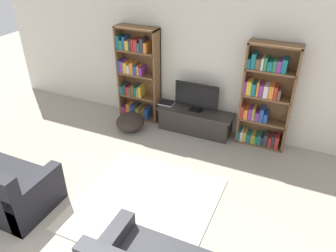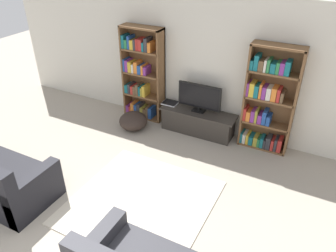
# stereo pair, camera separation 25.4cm
# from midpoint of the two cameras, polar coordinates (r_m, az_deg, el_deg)

# --- Properties ---
(wall_back) EXTENTS (8.80, 0.06, 2.60)m
(wall_back) POSITION_cam_midpoint_polar(r_m,az_deg,el_deg) (6.31, 3.79, 10.71)
(wall_back) COLOR silver
(wall_back) RESTS_ON ground_plane
(bookshelf_left) EXTENTS (0.86, 0.30, 1.92)m
(bookshelf_left) POSITION_cam_midpoint_polar(r_m,az_deg,el_deg) (6.78, -6.42, 8.69)
(bookshelf_left) COLOR brown
(bookshelf_left) RESTS_ON ground_plane
(bookshelf_right) EXTENTS (0.86, 0.30, 1.92)m
(bookshelf_right) POSITION_cam_midpoint_polar(r_m,az_deg,el_deg) (5.99, 15.34, 4.56)
(bookshelf_right) COLOR brown
(bookshelf_right) RESTS_ON ground_plane
(tv_stand) EXTENTS (1.49, 0.45, 0.46)m
(tv_stand) POSITION_cam_midpoint_polar(r_m,az_deg,el_deg) (6.48, 3.60, 0.86)
(tv_stand) COLOR #332D28
(tv_stand) RESTS_ON ground_plane
(television) EXTENTS (0.85, 0.16, 0.56)m
(television) POSITION_cam_midpoint_polar(r_m,az_deg,el_deg) (6.25, 3.81, 5.13)
(television) COLOR black
(television) RESTS_ON tv_stand
(laptop) EXTENTS (0.30, 0.26, 0.03)m
(laptop) POSITION_cam_midpoint_polar(r_m,az_deg,el_deg) (6.63, -1.33, 4.05)
(laptop) COLOR silver
(laptop) RESTS_ON tv_stand
(area_rug) EXTENTS (1.97, 1.99, 0.02)m
(area_rug) POSITION_cam_midpoint_polar(r_m,az_deg,el_deg) (4.99, -5.52, -13.20)
(area_rug) COLOR beige
(area_rug) RESTS_ON ground_plane
(beanbag_ottoman) EXTENTS (0.56, 0.56, 0.35)m
(beanbag_ottoman) POSITION_cam_midpoint_polar(r_m,az_deg,el_deg) (6.60, -7.70, 0.69)
(beanbag_ottoman) COLOR #2D231E
(beanbag_ottoman) RESTS_ON ground_plane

